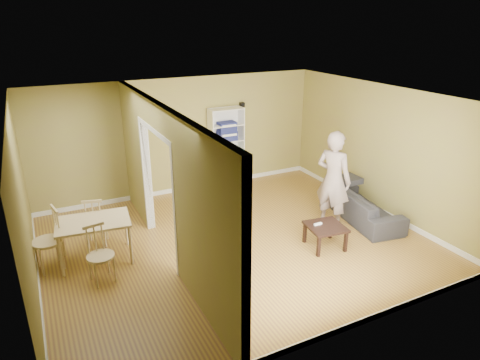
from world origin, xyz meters
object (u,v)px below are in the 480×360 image
object	(u,v)px
person	(334,172)
chair_near	(100,255)
chair_left	(47,240)
chair_far	(96,220)
bookshelf	(225,148)
coffee_table	(325,229)
sofa	(363,202)
dining_table	(93,225)

from	to	relation	value
person	chair_near	xyz separation A→B (m)	(-4.28, 0.06, -0.66)
chair_near	person	bearing A→B (deg)	-10.67
chair_left	chair_far	bearing A→B (deg)	109.65
bookshelf	coffee_table	size ratio (longest dim) A/B	3.03
sofa	dining_table	distance (m)	5.09
bookshelf	chair_far	bearing A→B (deg)	-154.33
bookshelf	coffee_table	bearing A→B (deg)	-84.68
dining_table	coffee_table	bearing A→B (deg)	-20.31
person	dining_table	size ratio (longest dim) A/B	1.93
sofa	person	bearing A→B (deg)	95.97
bookshelf	sofa	bearing A→B (deg)	-59.73
chair_far	dining_table	bearing A→B (deg)	94.63
person	dining_table	world-z (taller)	person
chair_far	chair_near	bearing A→B (deg)	99.16
person	coffee_table	bearing A→B (deg)	112.30
bookshelf	dining_table	world-z (taller)	bookshelf
sofa	chair_near	xyz separation A→B (m)	(-5.04, 0.11, 0.08)
coffee_table	chair_near	world-z (taller)	chair_near
person	chair_left	bearing A→B (deg)	57.05
bookshelf	chair_near	size ratio (longest dim) A/B	2.08
chair_left	chair_near	distance (m)	1.01
bookshelf	chair_far	xyz separation A→B (m)	(-3.24, -1.56, -0.48)
coffee_table	chair_left	size ratio (longest dim) A/B	0.61
coffee_table	chair_far	bearing A→B (deg)	151.90
sofa	person	distance (m)	1.06
bookshelf	chair_left	distance (m)	4.55
person	chair_far	bearing A→B (deg)	49.11
sofa	coffee_table	xyz separation A→B (m)	(-1.36, -0.58, -0.02)
person	chair_near	world-z (taller)	person
person	dining_table	distance (m)	4.35
bookshelf	dining_table	xyz separation A→B (m)	(-3.34, -2.10, -0.30)
bookshelf	chair_far	size ratio (longest dim) A/B	2.04
sofa	chair_left	distance (m)	5.80
dining_table	chair_left	bearing A→B (deg)	174.57
dining_table	chair_left	xyz separation A→B (m)	(-0.71, 0.07, -0.13)
person	chair_near	bearing A→B (deg)	65.35
person	bookshelf	xyz separation A→B (m)	(-0.92, 2.84, -0.17)
bookshelf	chair_near	bearing A→B (deg)	-140.51
bookshelf	chair_far	world-z (taller)	bookshelf
sofa	person	world-z (taller)	person
coffee_table	chair_left	bearing A→B (deg)	161.98
chair_left	chair_far	world-z (taller)	chair_left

